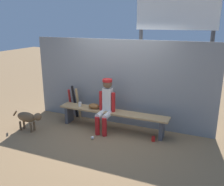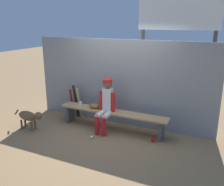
{
  "view_description": "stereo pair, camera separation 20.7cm",
  "coord_description": "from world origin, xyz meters",
  "px_view_note": "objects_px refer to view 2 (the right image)",
  "views": [
    {
      "loc": [
        2.16,
        -5.09,
        2.56
      ],
      "look_at": [
        0.0,
        0.0,
        0.93
      ],
      "focal_mm": 39.59,
      "sensor_mm": 36.0,
      "label": 1
    },
    {
      "loc": [
        2.35,
        -5.01,
        2.56
      ],
      "look_at": [
        0.0,
        0.0,
        0.93
      ],
      "focal_mm": 39.59,
      "sensor_mm": 36.0,
      "label": 2
    }
  ],
  "objects_px": {
    "baseball_glove": "(94,106)",
    "baseball": "(92,137)",
    "dugout_bench": "(112,115)",
    "cup_on_bench": "(81,104)",
    "bat_aluminum_black": "(76,101)",
    "bat_aluminum_red": "(72,103)",
    "bat_wood_tan": "(79,103)",
    "scoreboard": "(180,27)",
    "cup_on_ground": "(152,140)",
    "player_seated": "(106,104)",
    "dog": "(29,116)"
  },
  "relations": [
    {
      "from": "bat_aluminum_black",
      "to": "bat_aluminum_red",
      "type": "distance_m",
      "value": 0.16
    },
    {
      "from": "player_seated",
      "to": "bat_wood_tan",
      "type": "relative_size",
      "value": 1.46
    },
    {
      "from": "dugout_bench",
      "to": "cup_on_bench",
      "type": "relative_size",
      "value": 24.75
    },
    {
      "from": "dugout_bench",
      "to": "bat_aluminum_red",
      "type": "bearing_deg",
      "value": 167.77
    },
    {
      "from": "dog",
      "to": "cup_on_ground",
      "type": "bearing_deg",
      "value": 12.29
    },
    {
      "from": "dugout_bench",
      "to": "scoreboard",
      "type": "bearing_deg",
      "value": 54.14
    },
    {
      "from": "player_seated",
      "to": "dog",
      "type": "relative_size",
      "value": 1.49
    },
    {
      "from": "bat_aluminum_red",
      "to": "cup_on_bench",
      "type": "relative_size",
      "value": 7.4
    },
    {
      "from": "cup_on_bench",
      "to": "dog",
      "type": "relative_size",
      "value": 0.13
    },
    {
      "from": "baseball",
      "to": "dog",
      "type": "bearing_deg",
      "value": -173.05
    },
    {
      "from": "bat_aluminum_black",
      "to": "bat_wood_tan",
      "type": "bearing_deg",
      "value": -2.46
    },
    {
      "from": "dugout_bench",
      "to": "bat_aluminum_red",
      "type": "height_order",
      "value": "bat_aluminum_red"
    },
    {
      "from": "dugout_bench",
      "to": "bat_aluminum_black",
      "type": "xyz_separation_m",
      "value": [
        -1.21,
        0.29,
        0.09
      ]
    },
    {
      "from": "cup_on_ground",
      "to": "dog",
      "type": "bearing_deg",
      "value": -167.71
    },
    {
      "from": "bat_aluminum_black",
      "to": "baseball",
      "type": "height_order",
      "value": "bat_aluminum_black"
    },
    {
      "from": "bat_aluminum_red",
      "to": "dog",
      "type": "xyz_separation_m",
      "value": [
        -0.47,
        -1.13,
        -0.07
      ]
    },
    {
      "from": "bat_aluminum_red",
      "to": "baseball",
      "type": "xyz_separation_m",
      "value": [
        1.15,
        -0.93,
        -0.37
      ]
    },
    {
      "from": "player_seated",
      "to": "bat_aluminum_black",
      "type": "xyz_separation_m",
      "value": [
        -1.09,
        0.4,
        -0.21
      ]
    },
    {
      "from": "baseball_glove",
      "to": "bat_aluminum_black",
      "type": "relative_size",
      "value": 0.3
    },
    {
      "from": "scoreboard",
      "to": "baseball_glove",
      "type": "bearing_deg",
      "value": -135.64
    },
    {
      "from": "player_seated",
      "to": "baseball",
      "type": "bearing_deg",
      "value": -99.37
    },
    {
      "from": "dugout_bench",
      "to": "cup_on_ground",
      "type": "bearing_deg",
      "value": -10.74
    },
    {
      "from": "cup_on_bench",
      "to": "scoreboard",
      "type": "distance_m",
      "value": 3.2
    },
    {
      "from": "bat_wood_tan",
      "to": "bat_aluminum_red",
      "type": "xyz_separation_m",
      "value": [
        -0.25,
        0.01,
        -0.02
      ]
    },
    {
      "from": "bat_aluminum_red",
      "to": "scoreboard",
      "type": "relative_size",
      "value": 0.24
    },
    {
      "from": "dugout_bench",
      "to": "scoreboard",
      "type": "distance_m",
      "value": 2.83
    },
    {
      "from": "baseball_glove",
      "to": "baseball",
      "type": "bearing_deg",
      "value": -66.58
    },
    {
      "from": "baseball",
      "to": "cup_on_ground",
      "type": "distance_m",
      "value": 1.35
    },
    {
      "from": "player_seated",
      "to": "baseball_glove",
      "type": "xyz_separation_m",
      "value": [
        -0.36,
        0.11,
        -0.14
      ]
    },
    {
      "from": "cup_on_bench",
      "to": "dog",
      "type": "xyz_separation_m",
      "value": [
        -0.94,
        -0.83,
        -0.2
      ]
    },
    {
      "from": "bat_aluminum_red",
      "to": "baseball",
      "type": "bearing_deg",
      "value": -39.09
    },
    {
      "from": "dugout_bench",
      "to": "bat_aluminum_red",
      "type": "xyz_separation_m",
      "value": [
        -1.35,
        0.29,
        0.03
      ]
    },
    {
      "from": "player_seated",
      "to": "dog",
      "type": "height_order",
      "value": "player_seated"
    },
    {
      "from": "cup_on_bench",
      "to": "scoreboard",
      "type": "bearing_deg",
      "value": 38.46
    },
    {
      "from": "cup_on_bench",
      "to": "scoreboard",
      "type": "xyz_separation_m",
      "value": [
        2.03,
        1.61,
        1.87
      ]
    },
    {
      "from": "baseball_glove",
      "to": "bat_aluminum_black",
      "type": "xyz_separation_m",
      "value": [
        -0.73,
        0.29,
        -0.07
      ]
    },
    {
      "from": "baseball_glove",
      "to": "cup_on_ground",
      "type": "relative_size",
      "value": 2.55
    },
    {
      "from": "bat_aluminum_red",
      "to": "scoreboard",
      "type": "distance_m",
      "value": 3.46
    },
    {
      "from": "bat_aluminum_black",
      "to": "bat_aluminum_red",
      "type": "xyz_separation_m",
      "value": [
        -0.14,
        0.01,
        -0.06
      ]
    },
    {
      "from": "baseball",
      "to": "bat_aluminum_black",
      "type": "bearing_deg",
      "value": 137.35
    },
    {
      "from": "player_seated",
      "to": "scoreboard",
      "type": "xyz_separation_m",
      "value": [
        1.28,
        1.71,
        1.72
      ]
    },
    {
      "from": "dugout_bench",
      "to": "player_seated",
      "type": "bearing_deg",
      "value": -137.08
    },
    {
      "from": "dugout_bench",
      "to": "cup_on_bench",
      "type": "height_order",
      "value": "cup_on_bench"
    },
    {
      "from": "scoreboard",
      "to": "cup_on_ground",
      "type": "bearing_deg",
      "value": -92.66
    },
    {
      "from": "player_seated",
      "to": "bat_wood_tan",
      "type": "height_order",
      "value": "player_seated"
    },
    {
      "from": "baseball",
      "to": "cup_on_bench",
      "type": "relative_size",
      "value": 0.67
    },
    {
      "from": "bat_aluminum_black",
      "to": "cup_on_ground",
      "type": "xyz_separation_m",
      "value": [
        2.28,
        -0.49,
        -0.41
      ]
    },
    {
      "from": "bat_wood_tan",
      "to": "bat_aluminum_red",
      "type": "bearing_deg",
      "value": 177.44
    },
    {
      "from": "cup_on_bench",
      "to": "baseball",
      "type": "bearing_deg",
      "value": -43.36
    },
    {
      "from": "bat_aluminum_black",
      "to": "dog",
      "type": "bearing_deg",
      "value": -118.48
    }
  ]
}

